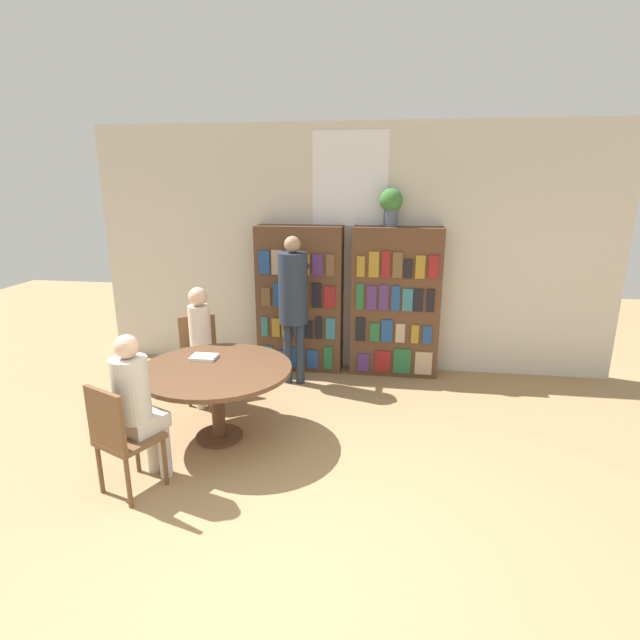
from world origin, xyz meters
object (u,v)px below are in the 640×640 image
Objects in this scene: flower_vase at (391,204)px; chair_near_camera at (120,435)px; reading_table at (216,377)px; chair_left_side at (200,353)px; bookshelf_left at (300,299)px; bookshelf_right at (395,303)px; seated_reader_left at (201,339)px; seated_reader_right at (137,400)px; librarian_standing at (293,294)px.

flower_vase is 0.48× the size of chair_near_camera.
reading_table is 1.04m from chair_left_side.
bookshelf_left reaches higher than chair_left_side.
bookshelf_right reaches higher than seated_reader_left.
seated_reader_left is (-0.00, 1.67, 0.21)m from chair_near_camera.
seated_reader_right is 0.72× the size of librarian_standing.
flower_vase is at bearing 80.00° from chair_near_camera.
bookshelf_right is 2.35m from seated_reader_left.
reading_table is at bearing -128.21° from flower_vase.
chair_near_camera is at bearing -90.00° from seated_reader_right.
seated_reader_left is 0.73× the size of librarian_standing.
bookshelf_right is 1.43× the size of seated_reader_left.
bookshelf_right reaches higher than seated_reader_right.
bookshelf_right is 3.51m from chair_near_camera.
bookshelf_left and bookshelf_right have the same top height.
flower_vase is 0.34× the size of seated_reader_left.
reading_table is at bearing -130.04° from bookshelf_right.
chair_left_side is at bearing 117.00° from chair_near_camera.
seated_reader_left is 1.15m from librarian_standing.
librarian_standing reaches higher than seated_reader_left.
librarian_standing is (-1.16, -0.50, 0.18)m from bookshelf_right.
bookshelf_right is 2.38m from chair_left_side.
seated_reader_right reaches higher than chair_near_camera.
seated_reader_left is at bearing -149.90° from bookshelf_right.
chair_near_camera is 1.69m from seated_reader_left.
seated_reader_left reaches higher than seated_reader_right.
bookshelf_right is at bearing 78.64° from chair_near_camera.
reading_table is (-0.42, -1.90, -0.29)m from bookshelf_left.
reading_table is (-1.60, -1.90, -0.29)m from bookshelf_right.
seated_reader_right is (0.17, -1.67, 0.21)m from chair_left_side.
librarian_standing is at bearing -154.52° from flower_vase.
reading_table is 0.85m from seated_reader_left.
reading_table is (-1.50, -1.91, -1.46)m from flower_vase.
bookshelf_left reaches higher than chair_near_camera.
seated_reader_left is 1.01× the size of seated_reader_right.
bookshelf_left is at bearing -162.73° from chair_left_side.
reading_table is at bearing -107.45° from librarian_standing.
reading_table is 1.53× the size of chair_near_camera.
flower_vase is 0.35× the size of seated_reader_right.
chair_left_side is (-0.52, 0.89, -0.10)m from reading_table.
bookshelf_left is at bearing -155.71° from seated_reader_left.
seated_reader_left is at bearing -148.56° from flower_vase.
chair_near_camera and chair_left_side have the same top height.
flower_vase is at bearing 51.79° from reading_table.
chair_near_camera is 1.00× the size of chair_left_side.
bookshelf_left is 1.97m from reading_table.
seated_reader_right is at bearing 62.89° from seated_reader_left.
reading_table is 1.54m from librarian_standing.
bookshelf_right is at bearing -179.91° from seated_reader_left.
seated_reader_right is at bearing -109.85° from librarian_standing.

